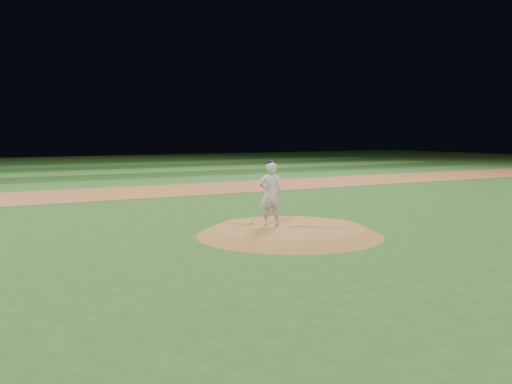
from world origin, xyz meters
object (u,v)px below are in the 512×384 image
at_px(pitchers_mound, 289,231).
at_px(rosin_bag, 251,223).
at_px(pitching_rubber, 291,226).
at_px(pitcher_on_mound, 271,194).

distance_m(pitchers_mound, rosin_bag, 1.27).
bearing_deg(pitchers_mound, rosin_bag, 126.29).
relative_size(pitching_rubber, pitcher_on_mound, 0.30).
bearing_deg(pitcher_on_mound, rosin_bag, 123.31).
bearing_deg(pitcher_on_mound, pitching_rubber, -41.05).
bearing_deg(pitcher_on_mound, pitchers_mound, -50.31).
bearing_deg(rosin_bag, pitchers_mound, -53.71).
xyz_separation_m(pitching_rubber, pitcher_on_mound, (-0.46, 0.40, 0.94)).
height_order(pitchers_mound, pitcher_on_mound, pitcher_on_mound).
relative_size(pitching_rubber, rosin_bag, 4.44).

